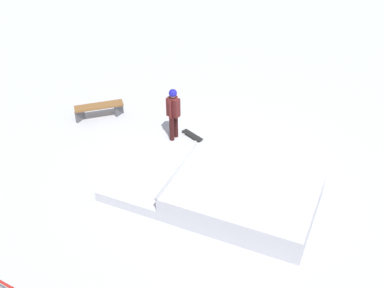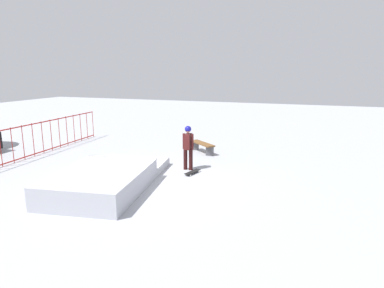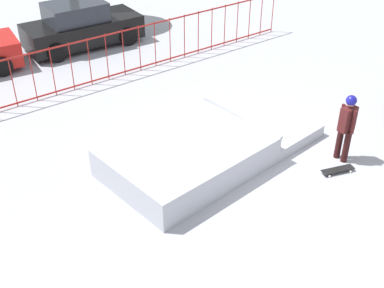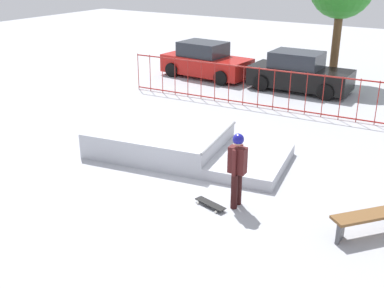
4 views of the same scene
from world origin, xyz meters
name	(u,v)px [view 3 (image 3 of 4)]	position (x,y,z in m)	size (l,w,h in m)	color
ground_plane	(257,167)	(0.00, 0.00, 0.00)	(60.00, 60.00, 0.00)	#A8AAB2
skate_ramp	(202,150)	(-0.96, 0.91, 0.32)	(5.75, 3.44, 0.74)	#B0B3BB
skater	(347,123)	(1.89, -0.85, 1.01)	(0.39, 0.44, 1.73)	black
skateboard	(338,170)	(1.43, -1.20, 0.08)	(0.82, 0.41, 0.09)	black
perimeter_fence	(132,50)	(0.00, 6.31, 0.77)	(12.42, 0.79, 1.50)	maroon
parked_car_black	(81,26)	(-0.46, 9.31, 0.72)	(4.12, 1.96, 1.60)	black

